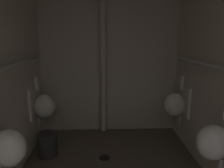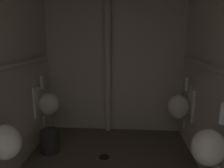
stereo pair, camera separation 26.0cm
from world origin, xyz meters
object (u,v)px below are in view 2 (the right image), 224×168
urinal_left_far (48,103)px  urinal_right_mid (211,146)px  urinal_left_mid (3,141)px  waste_bin (50,141)px  floor_drain (104,157)px  standpipe_back_wall (108,60)px  urinal_right_far (180,106)px

urinal_left_far → urinal_right_mid: size_ratio=1.00×
urinal_right_mid → urinal_left_far: bearing=150.0°
urinal_left_mid → waste_bin: (0.10, 0.87, -0.46)m
urinal_right_mid → floor_drain: (-1.03, 0.74, -0.61)m
standpipe_back_wall → waste_bin: (-0.74, -0.69, -1.04)m
floor_drain → standpipe_back_wall: bearing=91.3°
urinal_left_mid → waste_bin: 0.99m
urinal_right_mid → waste_bin: size_ratio=2.43×
floor_drain → waste_bin: size_ratio=0.45×
urinal_left_mid → standpipe_back_wall: 1.86m
urinal_left_far → waste_bin: size_ratio=2.43×
urinal_left_mid → urinal_left_far: (0.00, 1.13, 0.00)m
urinal_left_far → urinal_right_far: size_ratio=1.00×
standpipe_back_wall → urinal_left_mid: bearing=-118.4°
standpipe_back_wall → floor_drain: size_ratio=16.75×
urinal_left_far → urinal_right_mid: (1.89, -1.09, 0.00)m
urinal_right_mid → urinal_right_far: (0.00, 1.10, 0.00)m
standpipe_back_wall → waste_bin: bearing=-137.2°
urinal_left_mid → urinal_right_mid: bearing=1.0°
urinal_right_far → waste_bin: 1.87m
urinal_left_mid → standpipe_back_wall: standpipe_back_wall is taller
urinal_left_mid → floor_drain: urinal_left_mid is taller
standpipe_back_wall → waste_bin: size_ratio=7.56×
urinal_right_far → floor_drain: size_ratio=5.39×
urinal_left_mid → floor_drain: bearing=41.8°
urinal_right_mid → waste_bin: (-1.80, 0.83, -0.46)m
urinal_left_mid → waste_bin: bearing=83.5°
urinal_right_far → standpipe_back_wall: 1.28m
urinal_left_mid → floor_drain: 1.31m
urinal_right_mid → floor_drain: bearing=144.5°
urinal_right_far → floor_drain: urinal_right_far is taller
urinal_left_far → waste_bin: bearing=-69.2°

